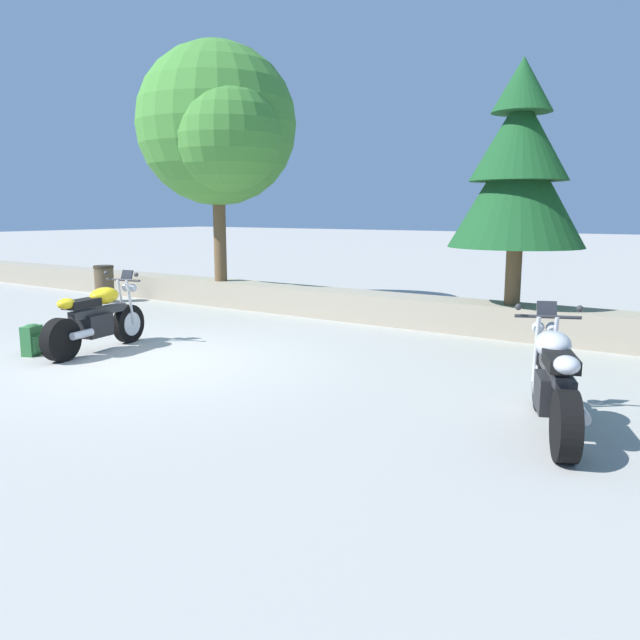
% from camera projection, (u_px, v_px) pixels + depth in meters
% --- Properties ---
extents(ground_plane, '(120.00, 120.00, 0.00)m').
position_uv_depth(ground_plane, '(145.00, 362.00, 8.98)').
color(ground_plane, '#A3A099').
extents(stone_wall, '(36.00, 0.80, 0.55)m').
position_uv_depth(stone_wall, '(333.00, 303.00, 12.82)').
color(stone_wall, gray).
rests_on(stone_wall, ground).
extents(motorcycle_yellow_near_left, '(0.81, 2.05, 1.18)m').
position_uv_depth(motorcycle_yellow_near_left, '(98.00, 320.00, 9.63)').
color(motorcycle_yellow_near_left, black).
rests_on(motorcycle_yellow_near_left, ground).
extents(motorcycle_silver_centre, '(1.05, 1.96, 1.18)m').
position_uv_depth(motorcycle_silver_centre, '(554.00, 383.00, 6.05)').
color(motorcycle_silver_centre, black).
rests_on(motorcycle_silver_centre, ground).
extents(rider_backpack, '(0.33, 0.35, 0.47)m').
position_uv_depth(rider_backpack, '(32.00, 339.00, 9.37)').
color(rider_backpack, '#2D6B38').
rests_on(rider_backpack, ground).
extents(leafy_tree_far_left, '(3.67, 3.49, 5.18)m').
position_uv_depth(leafy_tree_far_left, '(219.00, 127.00, 13.67)').
color(leafy_tree_far_left, brown).
rests_on(leafy_tree_far_left, stone_wall).
extents(pine_tree_mid_left, '(2.22, 2.22, 4.00)m').
position_uv_depth(pine_tree_mid_left, '(519.00, 169.00, 10.35)').
color(pine_tree_mid_left, brown).
rests_on(pine_tree_mid_left, stone_wall).
extents(trash_bin, '(0.46, 0.46, 0.86)m').
position_uv_depth(trash_bin, '(104.00, 284.00, 14.90)').
color(trash_bin, brown).
rests_on(trash_bin, ground).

